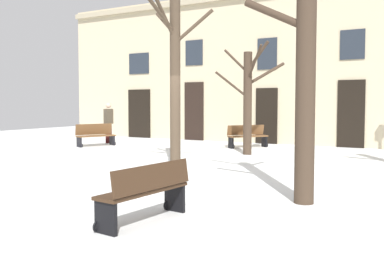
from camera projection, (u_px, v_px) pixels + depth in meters
name	position (u px, v px, depth m)	size (l,w,h in m)	color
ground_plane	(160.00, 171.00, 11.21)	(35.65, 35.65, 0.00)	white
building_facade	(271.00, 65.00, 18.66)	(22.28, 0.60, 6.76)	beige
tree_right_of_center	(174.00, 64.00, 11.50)	(2.04, 1.85, 5.67)	#4C3D2D
tree_foreground	(305.00, 49.00, 7.43)	(1.76, 1.02, 5.96)	#423326
tree_center	(249.00, 97.00, 14.68)	(1.83, 2.25, 3.82)	#423326
bench_back_to_back_left	(95.00, 135.00, 17.69)	(1.11, 1.65, 0.91)	brown
bench_near_lamp	(247.00, 136.00, 17.06)	(1.37, 1.55, 0.90)	brown
bench_facing_shops	(146.00, 191.00, 6.33)	(0.62, 1.69, 0.88)	#3D2819
person_near_bench	(109.00, 121.00, 18.87)	(0.27, 0.41, 1.78)	#350F0F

